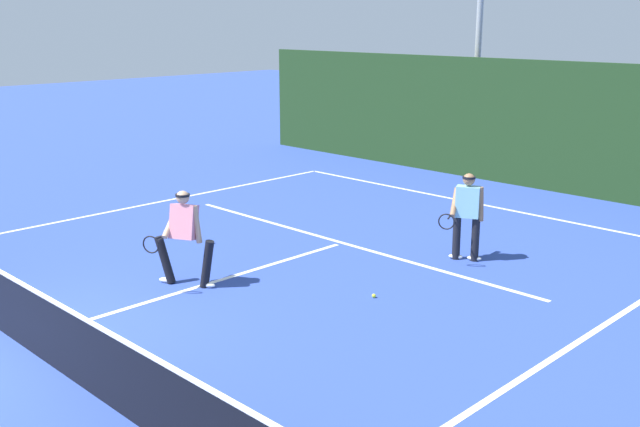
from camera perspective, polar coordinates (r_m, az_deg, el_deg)
ground_plane at (r=11.15m, az=-22.26°, el=-9.12°), size 80.00×80.00×0.00m
court_line_baseline_far at (r=18.26m, az=11.76°, el=0.80°), size 10.97×0.10×0.01m
court_line_service at (r=14.70m, az=1.75°, el=-2.27°), size 8.95×0.10×0.01m
court_line_centre at (r=12.59m, az=-8.79°, el=-5.41°), size 0.10×6.40×0.01m
tennis_net at (r=10.97m, az=-22.51°, el=-6.73°), size 12.02×0.09×1.08m
player_near at (r=12.34m, az=-10.43°, el=-1.56°), size 1.03×1.04×1.62m
player_far at (r=13.70m, az=11.23°, el=0.04°), size 0.67×0.93×1.62m
tennis_ball at (r=11.90m, az=4.17°, el=-6.33°), size 0.07×0.07×0.07m
tennis_ball_extra at (r=14.81m, az=-8.27°, el=-2.18°), size 0.07×0.07×0.07m
back_fence_windscreen at (r=20.10m, az=16.03°, el=6.59°), size 19.40×0.12×3.30m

